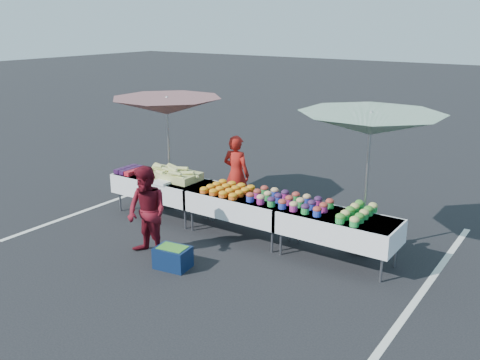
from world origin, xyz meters
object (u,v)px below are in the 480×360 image
Objects in this scene: table_left at (161,186)px; customer at (147,213)px; vendor at (236,174)px; storage_bin at (173,257)px; table_center at (240,203)px; umbrella_left at (167,107)px; umbrella_right at (371,125)px; table_right at (338,226)px.

customer reaches higher than table_left.
vendor reaches higher than storage_bin.
table_center is at bearing 77.08° from storage_bin.
vendor is at bearing 17.89° from umbrella_left.
umbrella_left is 0.96× the size of umbrella_right.
customer is at bearing -149.22° from table_right.
storage_bin is (1.67, -1.60, -0.41)m from table_left.
table_left is at bearing 133.04° from customer.
vendor is 2.45m from customer.
vendor is 3.06m from umbrella_right.
table_left is 2.35m from storage_bin.
umbrella_right is (0.19, 0.56, 1.48)m from table_right.
storage_bin is at bearing 101.04° from vendor.
vendor is 0.51× the size of umbrella_right.
customer is at bearing 162.08° from storage_bin.
table_center is at bearing 71.66° from customer.
umbrella_left is at bearing 123.75° from storage_bin.
umbrella_left is (-1.31, -0.42, 1.23)m from vendor.
table_right is 2.54m from storage_bin.
table_left is at bearing -64.84° from umbrella_left.
vendor reaches higher than table_center.
customer is at bearing 88.13° from vendor.
umbrella_left is 3.39m from storage_bin.
table_center is at bearing -14.50° from umbrella_left.
customer is at bearing -54.19° from table_left.
table_left is at bearing 180.00° from table_right.
table_left is 1.00× the size of table_center.
table_right is 1.28× the size of customer.
umbrella_left is at bearing 115.16° from table_left.
table_left is 1.86m from customer.
customer is at bearing -142.73° from umbrella_right.
vendor reaches higher than customer.
table_right is at bearing -109.05° from umbrella_right.
umbrella_left is (-2.05, 0.53, 1.40)m from table_center.
storage_bin is (1.92, -2.13, -1.81)m from umbrella_left.
umbrella_left reaches higher than table_left.
umbrella_left is (-3.85, 0.53, 1.40)m from table_right.
vendor is (1.06, 0.95, 0.17)m from table_left.
umbrella_left is at bearing 172.16° from table_right.
table_center reaches higher than storage_bin.
table_right is 0.66× the size of umbrella_left.
table_center is at bearing -164.21° from umbrella_right.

